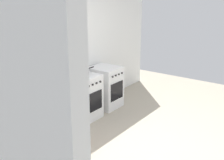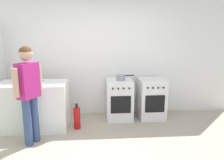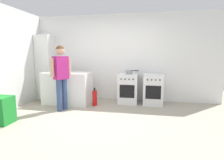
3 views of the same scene
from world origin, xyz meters
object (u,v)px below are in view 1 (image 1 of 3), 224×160
(oven_left, at_px, (82,97))
(fire_extinguisher, at_px, (68,131))
(oven_right, at_px, (105,87))
(pot, at_px, (84,72))
(knife_utility, at_px, (12,102))
(person, at_px, (54,110))
(knife_paring, at_px, (11,105))

(oven_left, relative_size, fire_extinguisher, 1.70)
(oven_right, relative_size, fire_extinguisher, 1.70)
(pot, bearing_deg, oven_right, 3.35)
(oven_left, xyz_separation_m, oven_right, (0.70, -0.00, -0.00))
(knife_utility, height_order, person, person)
(knife_utility, height_order, fire_extinguisher, knife_utility)
(oven_left, bearing_deg, knife_paring, -169.27)
(knife_paring, xyz_separation_m, fire_extinguisher, (0.84, -0.15, -0.69))
(person, distance_m, fire_extinguisher, 1.15)
(pot, xyz_separation_m, fire_extinguisher, (-0.90, -0.44, -0.69))
(oven_left, bearing_deg, pot, -52.24)
(oven_right, bearing_deg, knife_paring, -172.34)
(oven_left, xyz_separation_m, pot, (0.03, -0.04, 0.48))
(oven_left, height_order, oven_right, same)
(person, bearing_deg, fire_extinguisher, 36.34)
(oven_right, relative_size, person, 0.52)
(knife_paring, bearing_deg, knife_utility, 42.89)
(oven_right, height_order, person, person)
(oven_left, distance_m, person, 1.94)
(oven_right, xyz_separation_m, knife_paring, (-2.41, -0.32, 0.48))
(oven_left, bearing_deg, person, -147.68)
(pot, height_order, person, person)
(fire_extinguisher, bearing_deg, oven_right, 16.92)
(oven_left, distance_m, knife_utility, 1.72)
(fire_extinguisher, bearing_deg, oven_left, 28.78)
(knife_utility, bearing_deg, fire_extinguisher, -16.26)
(oven_right, distance_m, knife_utility, 2.40)
(pot, bearing_deg, fire_extinguisher, -154.02)
(knife_paring, relative_size, fire_extinguisher, 0.42)
(pot, bearing_deg, knife_utility, -172.66)
(pot, xyz_separation_m, knife_utility, (-1.67, -0.21, -0.00))
(knife_paring, height_order, person, person)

